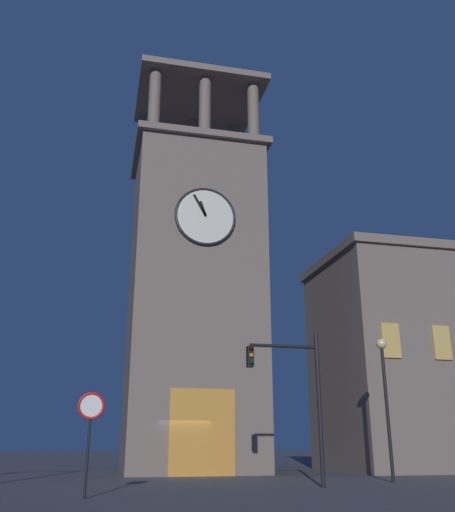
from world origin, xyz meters
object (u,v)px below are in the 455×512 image
Objects in this scene: clocktower at (195,291)px; traffic_signal_near at (296,385)px; street_lamp at (385,381)px; no_horn_sign at (91,414)px.

clocktower reaches higher than traffic_signal_near.
traffic_signal_near is 0.94× the size of street_lamp.
traffic_signal_near reaches higher than no_horn_sign.
traffic_signal_near is (-1.94, 11.02, -6.24)m from clocktower.
street_lamp is at bearing -156.09° from traffic_signal_near.
clocktower reaches higher than no_horn_sign.
street_lamp reaches higher than traffic_signal_near.
clocktower is 12.81m from traffic_signal_near.
no_horn_sign is at bearing 68.70° from clocktower.
street_lamp reaches higher than no_horn_sign.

